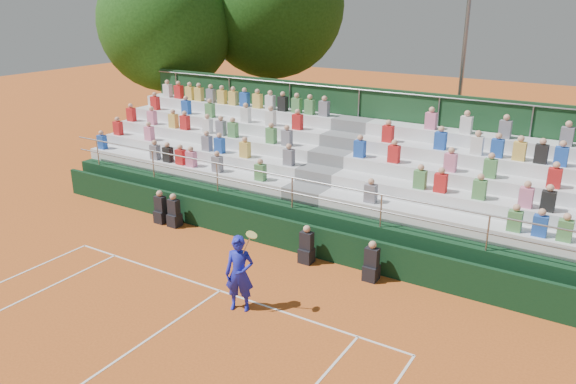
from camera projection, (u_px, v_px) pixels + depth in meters
The scene contains 8 objects.
ground at pixel (220, 291), 15.20m from camera, with size 90.00×90.00×0.00m, color #C55C20.
courtside_wall at pixel (283, 234), 17.60m from camera, with size 20.00×0.15×1.00m, color black.
line_officials at pixel (245, 232), 17.82m from camera, with size 8.40×0.40×1.19m.
grandstand at pixel (331, 188), 20.01m from camera, with size 20.00×5.20×4.40m.
tennis_player at pixel (240, 274), 14.01m from camera, with size 0.96×0.72×2.22m.
tree_west at pixel (166, 23), 27.46m from camera, with size 6.63×6.63×9.59m.
tree_east at pixel (272, 6), 28.86m from camera, with size 7.40×7.40×10.77m.
floodlight_mast at pixel (462, 68), 22.61m from camera, with size 0.60×0.25×8.26m.
Camera 1 is at (8.67, -10.44, 7.58)m, focal length 35.00 mm.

